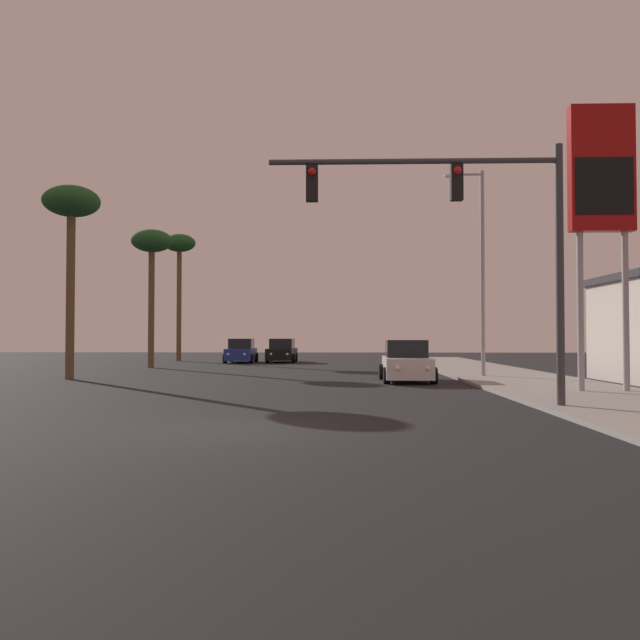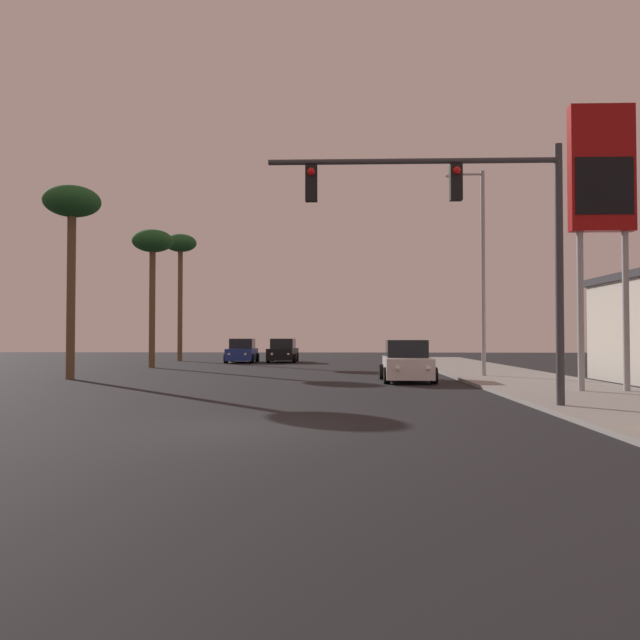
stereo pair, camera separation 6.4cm
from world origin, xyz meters
name	(u,v)px [view 1 (the left image)]	position (x,y,z in m)	size (l,w,h in m)	color
ground_plane	(235,429)	(0.00, 0.00, 0.00)	(120.00, 120.00, 0.00)	black
sidewalk_right	(550,386)	(9.50, 10.00, 0.06)	(5.00, 60.00, 0.12)	gray
car_blue	(241,352)	(-4.80, 31.58, 0.76)	(2.04, 4.33, 1.68)	navy
car_black	(282,351)	(-1.96, 32.15, 0.76)	(2.04, 4.34, 1.68)	black
car_white	(406,363)	(4.80, 13.15, 0.76)	(2.04, 4.34, 1.68)	silver
traffic_light_mast	(475,220)	(5.45, 3.36, 4.73)	(7.35, 0.36, 6.50)	#38383D
street_lamp	(480,261)	(8.25, 15.22, 5.12)	(1.74, 0.24, 9.00)	#99999E
gas_station_sign	(602,184)	(10.34, 7.51, 6.62)	(2.00, 0.42, 9.00)	#99999E
palm_tree_near	(71,211)	(-9.40, 14.00, 7.19)	(2.40, 2.40, 8.29)	brown
palm_tree_far	(179,251)	(-9.87, 34.00, 8.28)	(2.40, 2.40, 9.52)	brown
palm_tree_mid	(152,248)	(-8.93, 24.00, 7.04)	(2.40, 2.40, 8.13)	brown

